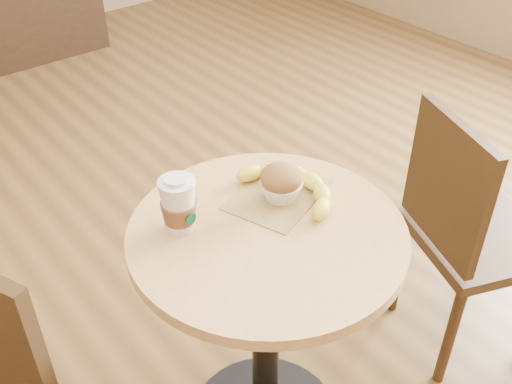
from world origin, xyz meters
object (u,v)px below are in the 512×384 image
at_px(cafe_table, 266,306).
at_px(muffin, 281,183).
at_px(chair_right, 467,230).
at_px(banana, 293,186).
at_px(coffee_cup, 179,206).

bearing_deg(cafe_table, muffin, 34.27).
relative_size(chair_right, banana, 2.94).
height_order(coffee_cup, muffin, coffee_cup).
height_order(chair_right, muffin, muffin).
bearing_deg(muffin, chair_right, -17.33).
xyz_separation_m(coffee_cup, muffin, (0.24, -0.06, -0.01)).
xyz_separation_m(cafe_table, coffee_cup, (-0.15, 0.13, 0.31)).
bearing_deg(muffin, cafe_table, -145.73).
bearing_deg(coffee_cup, muffin, -20.32).
distance_m(cafe_table, banana, 0.31).
distance_m(cafe_table, muffin, 0.32).
bearing_deg(coffee_cup, cafe_table, -47.05).
bearing_deg(chair_right, muffin, 94.65).
distance_m(muffin, banana, 0.04).
relative_size(chair_right, coffee_cup, 6.21).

